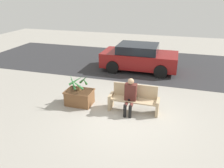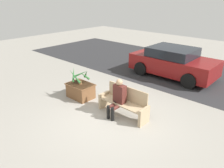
{
  "view_description": "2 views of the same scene",
  "coord_description": "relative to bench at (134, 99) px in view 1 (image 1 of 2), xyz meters",
  "views": [
    {
      "loc": [
        1.3,
        -6.06,
        3.8
      ],
      "look_at": [
        -0.65,
        0.57,
        0.86
      ],
      "focal_mm": 35.0,
      "sensor_mm": 36.0,
      "label": 1
    },
    {
      "loc": [
        3.98,
        -4.27,
        3.58
      ],
      "look_at": [
        -0.7,
        0.88,
        0.7
      ],
      "focal_mm": 35.0,
      "sensor_mm": 36.0,
      "label": 2
    }
  ],
  "objects": [
    {
      "name": "ground_plane",
      "position": [
        -0.15,
        -0.51,
        -0.42
      ],
      "size": [
        30.0,
        30.0,
        0.0
      ],
      "primitive_type": "plane",
      "color": "#9E998E"
    },
    {
      "name": "parked_car",
      "position": [
        -0.59,
        4.26,
        0.26
      ],
      "size": [
        3.81,
        1.98,
        1.34
      ],
      "color": "maroon",
      "rests_on": "ground_plane"
    },
    {
      "name": "road_surface",
      "position": [
        -0.15,
        5.39,
        -0.41
      ],
      "size": [
        20.0,
        6.0,
        0.01
      ],
      "primitive_type": "cube",
      "color": "#2D2D30",
      "rests_on": "ground_plane"
    },
    {
      "name": "bench",
      "position": [
        0.0,
        0.0,
        0.0
      ],
      "size": [
        1.7,
        0.48,
        0.91
      ],
      "color": "tan",
      "rests_on": "ground_plane"
    },
    {
      "name": "potted_plant",
      "position": [
        -1.97,
        -0.11,
        0.44
      ],
      "size": [
        0.78,
        0.78,
        0.61
      ],
      "color": "brown",
      "rests_on": "planter_box"
    },
    {
      "name": "planter_box",
      "position": [
        -1.97,
        -0.12,
        -0.13
      ],
      "size": [
        0.97,
        0.7,
        0.54
      ],
      "color": "brown",
      "rests_on": "ground_plane"
    },
    {
      "name": "person_seated",
      "position": [
        -0.11,
        -0.18,
        0.24
      ],
      "size": [
        0.38,
        0.59,
        1.21
      ],
      "color": "#51231E",
      "rests_on": "ground_plane"
    }
  ]
}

